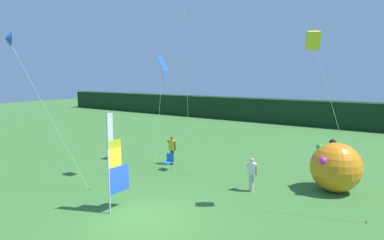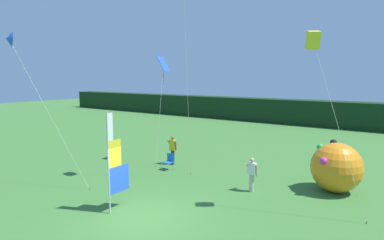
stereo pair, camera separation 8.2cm
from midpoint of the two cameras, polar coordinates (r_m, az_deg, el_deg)
ground_plane at (r=12.59m, az=-8.27°, el=-16.59°), size 120.00×120.00×0.00m
distant_treeline at (r=36.63m, az=22.41°, el=1.03°), size 80.00×2.40×2.68m
banner_flag at (r=12.71m, az=-13.34°, el=-7.52°), size 0.06×1.03×3.91m
person_near_banner at (r=19.12m, az=-3.30°, el=-5.22°), size 0.55×0.48×1.71m
person_mid_field at (r=14.97m, az=10.68°, el=-9.31°), size 0.55×0.48×1.56m
inflatable_balloon at (r=16.01m, az=24.26°, el=-7.63°), size 2.24×2.24×2.33m
folding_chair at (r=18.24m, az=-3.93°, el=-7.14°), size 0.51×0.51×0.89m
kite_yellow_box_0 at (r=12.56m, az=20.80°, el=12.90°), size 2.37×0.70×6.79m
kite_blue_diamond_2 at (r=19.36m, az=-4.99°, el=9.21°), size 0.71×1.65×6.36m
kite_blue_delta_3 at (r=17.59m, az=-29.42°, el=12.25°), size 4.08×1.61×7.27m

